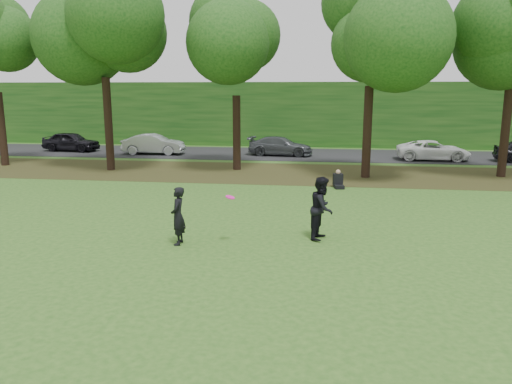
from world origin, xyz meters
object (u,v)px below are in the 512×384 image
player_left (178,216)px  frisbee (230,197)px  player_right (322,208)px  seated_person (338,181)px

player_left → frisbee: size_ratio=4.88×
player_right → seated_person: (0.68, 8.17, -0.64)m
frisbee → seated_person: bearing=69.9°
seated_person → player_right: bearing=-106.2°
player_right → frisbee: size_ratio=5.46×
seated_person → player_left: bearing=-128.8°
frisbee → seated_person: frisbee is taller
frisbee → player_left: bearing=-171.2°
player_right → player_left: bearing=119.8°
player_right → seated_person: 8.22m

